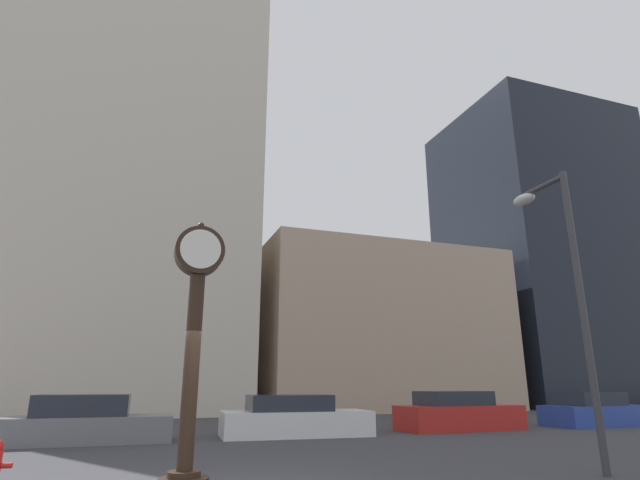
% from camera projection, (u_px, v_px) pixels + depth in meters
% --- Properties ---
extents(building_tall_tower, '(15.06, 12.00, 36.53)m').
position_uv_depth(building_tall_tower, '(136.00, 126.00, 33.42)').
color(building_tall_tower, beige).
rests_on(building_tall_tower, ground_plane).
extents(building_storefront_row, '(16.15, 12.00, 10.30)m').
position_uv_depth(building_storefront_row, '(368.00, 332.00, 35.09)').
color(building_storefront_row, tan).
rests_on(building_storefront_row, ground_plane).
extents(building_glass_modern, '(13.49, 12.00, 24.16)m').
position_uv_depth(building_glass_modern, '(540.00, 255.00, 42.18)').
color(building_glass_modern, black).
rests_on(building_glass_modern, ground_plane).
extents(street_clock, '(0.89, 0.82, 4.53)m').
position_uv_depth(street_clock, '(194.00, 325.00, 8.89)').
color(street_clock, black).
rests_on(street_clock, ground_plane).
extents(car_grey, '(4.54, 1.86, 1.32)m').
position_uv_depth(car_grey, '(87.00, 423.00, 14.15)').
color(car_grey, slate).
rests_on(car_grey, ground_plane).
extents(car_white, '(4.84, 2.19, 1.27)m').
position_uv_depth(car_white, '(294.00, 418.00, 16.00)').
color(car_white, silver).
rests_on(car_white, ground_plane).
extents(car_red, '(4.69, 1.96, 1.35)m').
position_uv_depth(car_red, '(458.00, 413.00, 18.15)').
color(car_red, red).
rests_on(car_red, ground_plane).
extents(car_blue, '(4.25, 2.00, 1.30)m').
position_uv_depth(car_blue, '(594.00, 411.00, 19.87)').
color(car_blue, '#28429E').
rests_on(car_blue, ground_plane).
extents(street_lamp_right, '(0.36, 1.57, 5.94)m').
position_uv_depth(street_lamp_right, '(561.00, 265.00, 10.42)').
color(street_lamp_right, '#38383D').
rests_on(street_lamp_right, ground_plane).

